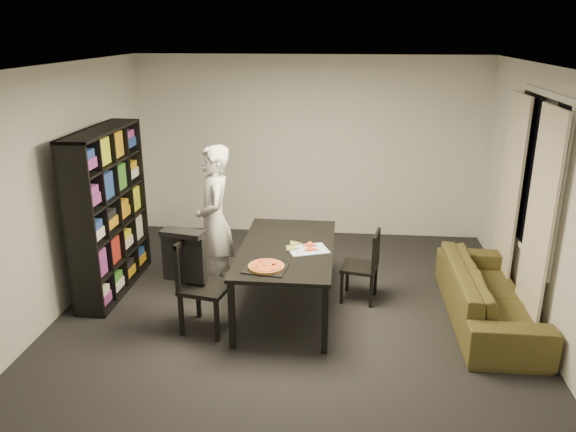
# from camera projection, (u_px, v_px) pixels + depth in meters

# --- Properties ---
(room) EXTENTS (5.01, 5.51, 2.61)m
(room) POSITION_uv_depth(u_px,v_px,m) (291.00, 204.00, 5.52)
(room) COLOR black
(room) RESTS_ON ground
(window_pane) EXTENTS (0.02, 1.40, 1.60)m
(window_pane) POSITION_uv_depth(u_px,v_px,m) (536.00, 176.00, 5.78)
(window_pane) COLOR black
(window_pane) RESTS_ON room
(window_frame) EXTENTS (0.03, 1.52, 1.72)m
(window_frame) POSITION_uv_depth(u_px,v_px,m) (536.00, 176.00, 5.78)
(window_frame) COLOR white
(window_frame) RESTS_ON room
(curtain_left) EXTENTS (0.03, 0.70, 2.25)m
(curtain_left) POSITION_uv_depth(u_px,v_px,m) (539.00, 224.00, 5.41)
(curtain_left) COLOR beige
(curtain_left) RESTS_ON room
(curtain_right) EXTENTS (0.03, 0.70, 2.25)m
(curtain_right) POSITION_uv_depth(u_px,v_px,m) (510.00, 194.00, 6.39)
(curtain_right) COLOR beige
(curtain_right) RESTS_ON room
(bookshelf) EXTENTS (0.35, 1.50, 1.90)m
(bookshelf) POSITION_uv_depth(u_px,v_px,m) (108.00, 212.00, 6.40)
(bookshelf) COLOR black
(bookshelf) RESTS_ON room
(dining_table) EXTENTS (0.98, 1.77, 0.74)m
(dining_table) POSITION_uv_depth(u_px,v_px,m) (287.00, 252.00, 5.98)
(dining_table) COLOR black
(dining_table) RESTS_ON room
(chair_left) EXTENTS (0.53, 0.53, 0.98)m
(chair_left) POSITION_uv_depth(u_px,v_px,m) (197.00, 278.00, 5.64)
(chair_left) COLOR black
(chair_left) RESTS_ON room
(chair_right) EXTENTS (0.45, 0.45, 0.83)m
(chair_right) POSITION_uv_depth(u_px,v_px,m) (367.00, 262.00, 6.25)
(chair_right) COLOR black
(chair_right) RESTS_ON room
(draped_jacket) EXTENTS (0.46, 0.27, 0.54)m
(draped_jacket) POSITION_uv_depth(u_px,v_px,m) (184.00, 254.00, 5.60)
(draped_jacket) COLOR black
(draped_jacket) RESTS_ON chair_left
(person) EXTENTS (0.59, 0.73, 1.74)m
(person) POSITION_uv_depth(u_px,v_px,m) (215.00, 221.00, 6.34)
(person) COLOR white
(person) RESTS_ON room
(baking_tray) EXTENTS (0.44, 0.37, 0.01)m
(baking_tray) POSITION_uv_depth(u_px,v_px,m) (265.00, 269.00, 5.41)
(baking_tray) COLOR black
(baking_tray) RESTS_ON dining_table
(pepperoni_pizza) EXTENTS (0.35, 0.35, 0.03)m
(pepperoni_pizza) POSITION_uv_depth(u_px,v_px,m) (266.00, 266.00, 5.41)
(pepperoni_pizza) COLOR #AA7131
(pepperoni_pizza) RESTS_ON dining_table
(kitchen_towel) EXTENTS (0.48, 0.42, 0.01)m
(kitchen_towel) POSITION_uv_depth(u_px,v_px,m) (308.00, 250.00, 5.87)
(kitchen_towel) COLOR white
(kitchen_towel) RESTS_ON dining_table
(pizza_slices) EXTENTS (0.41, 0.36, 0.01)m
(pizza_slices) POSITION_uv_depth(u_px,v_px,m) (301.00, 246.00, 5.93)
(pizza_slices) COLOR #CF8240
(pizza_slices) RESTS_ON dining_table
(sofa) EXTENTS (0.79, 2.02, 0.59)m
(sofa) POSITION_uv_depth(u_px,v_px,m) (489.00, 294.00, 5.88)
(sofa) COLOR #43441B
(sofa) RESTS_ON room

